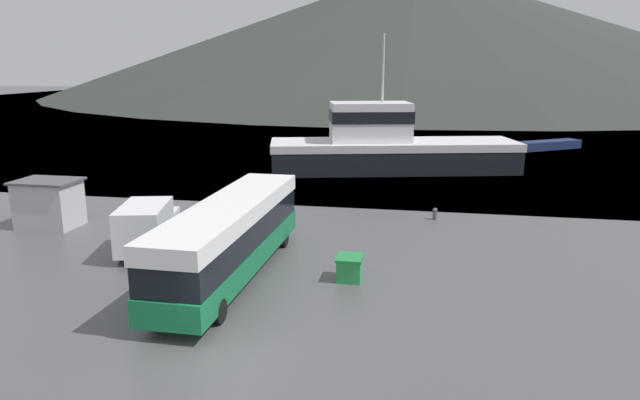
{
  "coord_description": "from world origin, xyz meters",
  "views": [
    {
      "loc": [
        6.17,
        -15.1,
        8.95
      ],
      "look_at": [
        0.87,
        13.48,
        2.0
      ],
      "focal_mm": 32.0,
      "sensor_mm": 36.0,
      "label": 1
    }
  ],
  "objects": [
    {
      "name": "ground_plane",
      "position": [
        0.0,
        0.0,
        0.0
      ],
      "size": [
        400.0,
        400.0,
        0.0
      ],
      "primitive_type": "plane",
      "color": "#4C4C4F"
    },
    {
      "name": "water_surface",
      "position": [
        0.0,
        139.89,
        0.0
      ],
      "size": [
        240.0,
        240.0,
        0.0
      ],
      "primitive_type": "plane",
      "color": "slate",
      "rests_on": "ground"
    },
    {
      "name": "hill_backdrop",
      "position": [
        2.33,
        177.92,
        19.58
      ],
      "size": [
        225.26,
        225.26,
        39.17
      ],
      "primitive_type": "cone",
      "color": "#2D332D",
      "rests_on": "ground"
    },
    {
      "name": "tour_bus",
      "position": [
        -1.8,
        7.08,
        1.86
      ],
      "size": [
        2.71,
        12.8,
        3.3
      ],
      "rotation": [
        0.0,
        0.0,
        -0.01
      ],
      "color": "#146B3D",
      "rests_on": "ground"
    },
    {
      "name": "delivery_van",
      "position": [
        -6.97,
        9.6,
        1.29
      ],
      "size": [
        3.3,
        5.7,
        2.44
      ],
      "rotation": [
        0.0,
        0.0,
        0.24
      ],
      "color": "silver",
      "rests_on": "ground"
    },
    {
      "name": "fishing_boat",
      "position": [
        3.08,
        33.52,
        2.13
      ],
      "size": [
        21.66,
        10.58,
        11.41
      ],
      "rotation": [
        0.0,
        0.0,
        4.95
      ],
      "color": "black",
      "rests_on": "water_surface"
    },
    {
      "name": "storage_bin",
      "position": [
        3.25,
        7.59,
        0.53
      ],
      "size": [
        1.1,
        1.28,
        1.04
      ],
      "color": "green",
      "rests_on": "ground"
    },
    {
      "name": "dock_kiosk",
      "position": [
        -14.39,
        12.55,
        1.36
      ],
      "size": [
        3.37,
        2.51,
        2.69
      ],
      "color": "#B2B2B7",
      "rests_on": "ground"
    },
    {
      "name": "small_boat",
      "position": [
        19.27,
        49.42,
        0.45
      ],
      "size": [
        7.35,
        5.79,
        0.91
      ],
      "rotation": [
        0.0,
        0.0,
        5.3
      ],
      "color": "#19234C",
      "rests_on": "water_surface"
    },
    {
      "name": "mooring_bollard",
      "position": [
        6.92,
        18.08,
        0.38
      ],
      "size": [
        0.28,
        0.28,
        0.7
      ],
      "color": "#4C4C51",
      "rests_on": "ground"
    }
  ]
}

